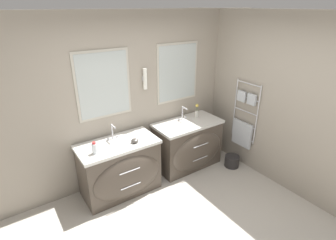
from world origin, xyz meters
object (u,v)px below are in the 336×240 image
object	(u,v)px
amenity_bowl	(135,141)
waste_bin	(232,161)
vanity_left	(121,168)
vanity_right	(189,145)
flower_vase	(197,112)
toiletry_bottle	(95,148)

from	to	relation	value
amenity_bowl	waste_bin	xyz separation A→B (m)	(1.70, -0.37, -0.76)
vanity_left	amenity_bowl	bearing A→B (deg)	-22.98
vanity_left	vanity_right	bearing A→B (deg)	0.00
vanity_left	flower_vase	xyz separation A→B (m)	(1.55, 0.12, 0.52)
vanity_left	amenity_bowl	distance (m)	0.50
toiletry_bottle	vanity_right	bearing A→B (deg)	2.10
toiletry_bottle	flower_vase	world-z (taller)	flower_vase
vanity_right	flower_vase	distance (m)	0.59
amenity_bowl	waste_bin	size ratio (longest dim) A/B	0.41
vanity_right	waste_bin	size ratio (longest dim) A/B	4.47
toiletry_bottle	flower_vase	size ratio (longest dim) A/B	0.68
waste_bin	vanity_left	bearing A→B (deg)	166.38
amenity_bowl	flower_vase	distance (m)	1.35
vanity_right	flower_vase	xyz separation A→B (m)	(0.26, 0.12, 0.52)
vanity_right	toiletry_bottle	xyz separation A→B (m)	(-1.65, -0.06, 0.49)
vanity_right	flower_vase	world-z (taller)	flower_vase
toiletry_bottle	waste_bin	bearing A→B (deg)	-10.04
vanity_left	amenity_bowl	size ratio (longest dim) A/B	11.02
toiletry_bottle	flower_vase	xyz separation A→B (m)	(1.91, 0.18, 0.03)
flower_vase	waste_bin	distance (m)	1.08
vanity_right	amenity_bowl	distance (m)	1.17
amenity_bowl	toiletry_bottle	bearing A→B (deg)	177.03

